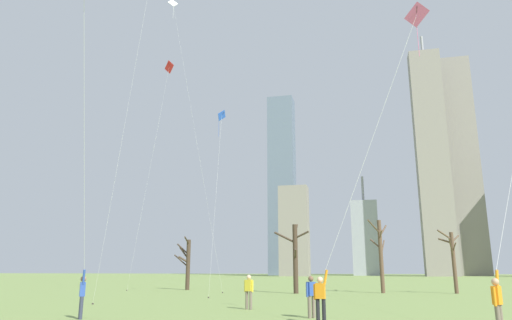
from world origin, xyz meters
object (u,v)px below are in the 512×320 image
object	(u,v)px
kite_flyer_foreground_right_pink	(334,257)
bare_tree_left_of_center	(381,252)
bare_tree_right_of_center	(295,256)
bare_tree_rightmost	(453,258)
kite_flyer_midfield_right_purple	(83,225)
distant_kite_high_overhead_red	(167,80)
distant_kite_drifting_left_green	(144,16)
bystander_watching_nearby	(311,294)
distant_kite_drifting_right_blue	(221,128)
bystander_far_off_by_trees	(249,290)
kite_flyer_midfield_center_teal	(511,212)
distant_kite_low_near_trees_white	(179,38)
bare_tree_leftmost	(187,262)

from	to	relation	value
kite_flyer_foreground_right_pink	bare_tree_left_of_center	size ratio (longest dim) A/B	2.06
bare_tree_right_of_center	bare_tree_rightmost	world-z (taller)	bare_tree_right_of_center
bare_tree_rightmost	kite_flyer_midfield_right_purple	bearing A→B (deg)	-124.12
distant_kite_high_overhead_red	bare_tree_right_of_center	xyz separation A→B (m)	(12.71, -1.42, -17.18)
distant_kite_drifting_left_green	bare_tree_rightmost	bearing A→B (deg)	43.03
bystander_watching_nearby	distant_kite_drifting_right_blue	world-z (taller)	distant_kite_drifting_right_blue
bystander_far_off_by_trees	bare_tree_left_of_center	xyz separation A→B (m)	(6.80, 17.91, 2.36)
distant_kite_drifting_left_green	kite_flyer_foreground_right_pink	bearing A→B (deg)	-26.49
kite_flyer_foreground_right_pink	kite_flyer_midfield_center_teal	xyz separation A→B (m)	(6.17, 0.41, 1.53)
kite_flyer_midfield_right_purple	bystander_watching_nearby	bearing A→B (deg)	24.21
distant_kite_low_near_trees_white	bare_tree_rightmost	size ratio (longest dim) A/B	4.93
distant_kite_high_overhead_red	bare_tree_rightmost	size ratio (longest dim) A/B	4.38
kite_flyer_midfield_center_teal	kite_flyer_midfield_right_purple	distance (m)	15.56
bystander_watching_nearby	bare_tree_rightmost	world-z (taller)	bare_tree_rightmost
bare_tree_left_of_center	bare_tree_leftmost	xyz separation A→B (m)	(-17.93, 2.04, -0.70)
kite_flyer_midfield_right_purple	bystander_far_off_by_trees	distance (m)	8.85
distant_kite_drifting_left_green	bystander_watching_nearby	bearing A→B (deg)	-20.44
distant_kite_high_overhead_red	bare_tree_leftmost	xyz separation A→B (m)	(1.63, 2.98, -17.59)
distant_kite_drifting_right_blue	distant_kite_high_overhead_red	size ratio (longest dim) A/B	0.66
kite_flyer_midfield_center_teal	bystander_watching_nearby	xyz separation A→B (m)	(-7.25, 1.41, -2.94)
kite_flyer_foreground_right_pink	distant_kite_drifting_right_blue	bearing A→B (deg)	120.31
distant_kite_drifting_right_blue	distant_kite_high_overhead_red	xyz separation A→B (m)	(-7.42, 5.30, 7.09)
kite_flyer_foreground_right_pink	distant_kite_drifting_left_green	xyz separation A→B (m)	(-11.23, 5.60, 14.52)
kite_flyer_foreground_right_pink	kite_flyer_midfield_center_teal	bearing A→B (deg)	3.78
bystander_watching_nearby	distant_kite_drifting_left_green	world-z (taller)	distant_kite_drifting_left_green
distant_kite_drifting_right_blue	distant_kite_low_near_trees_white	bearing A→B (deg)	-175.03
bystander_watching_nearby	distant_kite_high_overhead_red	xyz separation A→B (m)	(-16.18, 20.34, 19.25)
bare_tree_left_of_center	bare_tree_rightmost	world-z (taller)	bare_tree_left_of_center
kite_flyer_midfield_center_teal	bystander_far_off_by_trees	bearing A→B (deg)	155.93
bare_tree_leftmost	bare_tree_right_of_center	bearing A→B (deg)	-21.64
kite_flyer_midfield_center_teal	bystander_watching_nearby	size ratio (longest dim) A/B	11.06
kite_flyer_foreground_right_pink	kite_flyer_midfield_right_purple	xyz separation A→B (m)	(-9.23, -1.85, 1.18)
bare_tree_leftmost	distant_kite_high_overhead_red	bearing A→B (deg)	-118.69
distant_kite_low_near_trees_white	bare_tree_left_of_center	distance (m)	25.07
kite_flyer_foreground_right_pink	bare_tree_right_of_center	size ratio (longest dim) A/B	2.17
kite_flyer_foreground_right_pink	bystander_far_off_by_trees	bearing A→B (deg)	131.06
bare_tree_rightmost	bare_tree_right_of_center	bearing A→B (deg)	-167.52
distant_kite_high_overhead_red	distant_kite_drifting_right_blue	bearing A→B (deg)	-35.55
bare_tree_leftmost	bare_tree_left_of_center	bearing A→B (deg)	-6.49
bystander_far_off_by_trees	bare_tree_leftmost	xyz separation A→B (m)	(-11.13, 19.95, 1.66)
bystander_watching_nearby	bystander_far_off_by_trees	bearing A→B (deg)	135.54
distant_kite_drifting_left_green	bare_tree_left_of_center	distance (m)	25.95
bystander_far_off_by_trees	bare_tree_left_of_center	world-z (taller)	bare_tree_left_of_center
bare_tree_left_of_center	bare_tree_rightmost	bearing A→B (deg)	4.11
bare_tree_left_of_center	bare_tree_leftmost	bearing A→B (deg)	173.51
kite_flyer_midfield_right_purple	bystander_far_off_by_trees	bearing A→B (deg)	56.11
kite_flyer_midfield_right_purple	bystander_watching_nearby	world-z (taller)	kite_flyer_midfield_right_purple
bare_tree_rightmost	kite_flyer_foreground_right_pink	bearing A→B (deg)	-108.68
distant_kite_high_overhead_red	bystander_watching_nearby	bearing A→B (deg)	-51.49
bare_tree_right_of_center	bare_tree_rightmost	xyz separation A→B (m)	(12.50, 2.77, -0.23)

